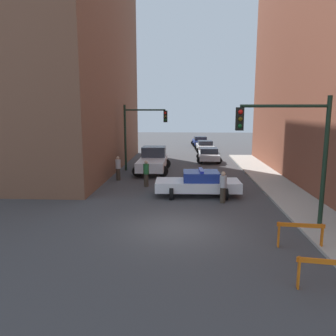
{
  "coord_description": "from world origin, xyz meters",
  "views": [
    {
      "loc": [
        0.38,
        -12.76,
        4.74
      ],
      "look_at": [
        -0.74,
        8.22,
        1.05
      ],
      "focal_mm": 35.0,
      "sensor_mm": 36.0,
      "label": 1
    }
  ],
  "objects_px": {
    "pedestrian_sidewalk": "(223,187)",
    "pedestrian_corner": "(118,168)",
    "barrier_front": "(328,270)",
    "police_car": "(198,183)",
    "traffic_light_near": "(296,142)",
    "white_truck": "(153,160)",
    "parked_car_mid": "(205,146)",
    "barrier_mid": "(300,231)",
    "parked_car_far": "(200,141)",
    "parked_car_near": "(209,154)",
    "traffic_light_far": "(139,128)",
    "pedestrian_crossing": "(146,173)"
  },
  "relations": [
    {
      "from": "parked_car_near",
      "to": "parked_car_far",
      "type": "xyz_separation_m",
      "value": [
        -0.21,
        13.76,
        0.0
      ]
    },
    {
      "from": "parked_car_far",
      "to": "traffic_light_near",
      "type": "bearing_deg",
      "value": -89.07
    },
    {
      "from": "barrier_front",
      "to": "parked_car_near",
      "type": "bearing_deg",
      "value": 94.05
    },
    {
      "from": "parked_car_mid",
      "to": "pedestrian_crossing",
      "type": "xyz_separation_m",
      "value": [
        -4.73,
        -18.1,
        0.19
      ]
    },
    {
      "from": "barrier_front",
      "to": "pedestrian_corner",
      "type": "bearing_deg",
      "value": 121.5
    },
    {
      "from": "police_car",
      "to": "parked_car_near",
      "type": "relative_size",
      "value": 1.1
    },
    {
      "from": "white_truck",
      "to": "parked_car_mid",
      "type": "bearing_deg",
      "value": 69.92
    },
    {
      "from": "traffic_light_near",
      "to": "pedestrian_sidewalk",
      "type": "distance_m",
      "value": 5.03
    },
    {
      "from": "traffic_light_near",
      "to": "parked_car_far",
      "type": "relative_size",
      "value": 1.18
    },
    {
      "from": "white_truck",
      "to": "pedestrian_corner",
      "type": "bearing_deg",
      "value": -121.89
    },
    {
      "from": "traffic_light_far",
      "to": "white_truck",
      "type": "bearing_deg",
      "value": -24.07
    },
    {
      "from": "police_car",
      "to": "parked_car_far",
      "type": "xyz_separation_m",
      "value": [
        1.23,
        26.48,
        -0.05
      ]
    },
    {
      "from": "pedestrian_sidewalk",
      "to": "barrier_mid",
      "type": "relative_size",
      "value": 1.04
    },
    {
      "from": "white_truck",
      "to": "pedestrian_sidewalk",
      "type": "height_order",
      "value": "white_truck"
    },
    {
      "from": "white_truck",
      "to": "traffic_light_far",
      "type": "bearing_deg",
      "value": 156.19
    },
    {
      "from": "pedestrian_sidewalk",
      "to": "parked_car_far",
      "type": "bearing_deg",
      "value": -13.32
    },
    {
      "from": "parked_car_mid",
      "to": "barrier_mid",
      "type": "distance_m",
      "value": 27.24
    },
    {
      "from": "traffic_light_far",
      "to": "parked_car_far",
      "type": "xyz_separation_m",
      "value": [
        5.66,
        18.72,
        -2.72
      ]
    },
    {
      "from": "traffic_light_near",
      "to": "parked_car_far",
      "type": "bearing_deg",
      "value": 94.32
    },
    {
      "from": "barrier_front",
      "to": "police_car",
      "type": "bearing_deg",
      "value": 107.25
    },
    {
      "from": "pedestrian_sidewalk",
      "to": "pedestrian_corner",
      "type": "bearing_deg",
      "value": 37.86
    },
    {
      "from": "police_car",
      "to": "white_truck",
      "type": "bearing_deg",
      "value": 22.82
    },
    {
      "from": "parked_car_far",
      "to": "pedestrian_corner",
      "type": "xyz_separation_m",
      "value": [
        -6.59,
        -22.55,
        0.19
      ]
    },
    {
      "from": "pedestrian_sidewalk",
      "to": "traffic_light_near",
      "type": "bearing_deg",
      "value": -159.29
    },
    {
      "from": "police_car",
      "to": "pedestrian_sidewalk",
      "type": "height_order",
      "value": "pedestrian_sidewalk"
    },
    {
      "from": "white_truck",
      "to": "pedestrian_crossing",
      "type": "relative_size",
      "value": 3.26
    },
    {
      "from": "traffic_light_near",
      "to": "pedestrian_sidewalk",
      "type": "height_order",
      "value": "traffic_light_near"
    },
    {
      "from": "traffic_light_far",
      "to": "parked_car_mid",
      "type": "distance_m",
      "value": 14.08
    },
    {
      "from": "parked_car_mid",
      "to": "pedestrian_sidewalk",
      "type": "height_order",
      "value": "pedestrian_sidewalk"
    },
    {
      "from": "traffic_light_near",
      "to": "white_truck",
      "type": "distance_m",
      "value": 14.2
    },
    {
      "from": "parked_car_near",
      "to": "pedestrian_crossing",
      "type": "bearing_deg",
      "value": -112.79
    },
    {
      "from": "barrier_mid",
      "to": "parked_car_near",
      "type": "bearing_deg",
      "value": 95.3
    },
    {
      "from": "pedestrian_corner",
      "to": "barrier_front",
      "type": "bearing_deg",
      "value": -157.5
    },
    {
      "from": "barrier_front",
      "to": "barrier_mid",
      "type": "distance_m",
      "value": 2.81
    },
    {
      "from": "parked_car_near",
      "to": "pedestrian_sidewalk",
      "type": "distance_m",
      "value": 14.09
    },
    {
      "from": "traffic_light_near",
      "to": "barrier_mid",
      "type": "relative_size",
      "value": 3.25
    },
    {
      "from": "parked_car_near",
      "to": "pedestrian_crossing",
      "type": "relative_size",
      "value": 2.61
    },
    {
      "from": "parked_car_far",
      "to": "pedestrian_corner",
      "type": "height_order",
      "value": "pedestrian_corner"
    },
    {
      "from": "parked_car_mid",
      "to": "pedestrian_crossing",
      "type": "distance_m",
      "value": 18.71
    },
    {
      "from": "police_car",
      "to": "barrier_mid",
      "type": "bearing_deg",
      "value": -156.43
    },
    {
      "from": "white_truck",
      "to": "barrier_mid",
      "type": "relative_size",
      "value": 3.38
    },
    {
      "from": "white_truck",
      "to": "pedestrian_corner",
      "type": "distance_m",
      "value": 3.91
    },
    {
      "from": "pedestrian_sidewalk",
      "to": "barrier_front",
      "type": "bearing_deg",
      "value": 178.92
    },
    {
      "from": "police_car",
      "to": "parked_car_near",
      "type": "height_order",
      "value": "police_car"
    },
    {
      "from": "pedestrian_corner",
      "to": "parked_car_mid",
      "type": "bearing_deg",
      "value": -31.93
    },
    {
      "from": "parked_car_mid",
      "to": "barrier_mid",
      "type": "relative_size",
      "value": 2.73
    },
    {
      "from": "parked_car_far",
      "to": "barrier_front",
      "type": "xyz_separation_m",
      "value": [
        1.8,
        -36.25,
        -0.06
      ]
    },
    {
      "from": "parked_car_near",
      "to": "barrier_mid",
      "type": "bearing_deg",
      "value": -83.81
    },
    {
      "from": "barrier_front",
      "to": "pedestrian_sidewalk",
      "type": "bearing_deg",
      "value": 102.2
    },
    {
      "from": "parked_car_near",
      "to": "traffic_light_far",
      "type": "bearing_deg",
      "value": -138.89
    }
  ]
}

